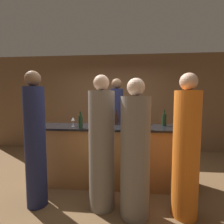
% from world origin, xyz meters
% --- Properties ---
extents(ground_plane, '(14.00, 14.00, 0.00)m').
position_xyz_m(ground_plane, '(0.00, 0.00, 0.00)').
color(ground_plane, brown).
extents(back_wall, '(8.00, 0.06, 2.80)m').
position_xyz_m(back_wall, '(0.00, 2.09, 1.40)').
color(back_wall, brown).
rests_on(back_wall, ground_plane).
extents(bar_counter, '(2.77, 0.67, 1.05)m').
position_xyz_m(bar_counter, '(0.00, 0.00, 0.53)').
color(bar_counter, '#996638').
rests_on(bar_counter, ground_plane).
extents(bartender, '(0.28, 0.28, 1.97)m').
position_xyz_m(bartender, '(0.07, 0.68, 0.95)').
color(bartender, '#1E234C').
rests_on(bartender, ground_plane).
extents(guest_0, '(0.38, 0.38, 1.82)m').
position_xyz_m(guest_0, '(0.42, -0.84, 0.84)').
color(guest_0, gray).
rests_on(guest_0, ground_plane).
extents(guest_1, '(0.29, 0.29, 1.94)m').
position_xyz_m(guest_1, '(-0.99, -0.75, 0.93)').
color(guest_1, '#1E234C').
rests_on(guest_1, ground_plane).
extents(guest_2, '(0.34, 0.34, 1.88)m').
position_xyz_m(guest_2, '(1.08, -0.78, 0.88)').
color(guest_2, orange).
rests_on(guest_2, ground_plane).
extents(guest_3, '(0.36, 0.36, 1.88)m').
position_xyz_m(guest_3, '(-0.04, -0.71, 0.87)').
color(guest_3, gray).
rests_on(guest_3, ground_plane).
extents(wine_bottle_0, '(0.07, 0.07, 0.29)m').
position_xyz_m(wine_bottle_0, '(-0.46, -0.25, 1.17)').
color(wine_bottle_0, black).
rests_on(wine_bottle_0, bar_counter).
extents(wine_bottle_1, '(0.07, 0.07, 0.29)m').
position_xyz_m(wine_bottle_1, '(0.98, 0.15, 1.17)').
color(wine_bottle_1, black).
rests_on(wine_bottle_1, bar_counter).
extents(wine_bottle_2, '(0.08, 0.08, 0.28)m').
position_xyz_m(wine_bottle_2, '(0.10, 0.23, 1.16)').
color(wine_bottle_2, black).
rests_on(wine_bottle_2, bar_counter).
extents(wine_glass_0, '(0.06, 0.06, 0.17)m').
position_xyz_m(wine_glass_0, '(-0.65, -0.07, 1.18)').
color(wine_glass_0, silver).
rests_on(wine_glass_0, bar_counter).
extents(wine_glass_1, '(0.08, 0.08, 0.14)m').
position_xyz_m(wine_glass_1, '(1.29, -0.10, 1.16)').
color(wine_glass_1, silver).
rests_on(wine_glass_1, bar_counter).
extents(wine_glass_2, '(0.07, 0.07, 0.16)m').
position_xyz_m(wine_glass_2, '(0.65, -0.26, 1.17)').
color(wine_glass_2, silver).
rests_on(wine_glass_2, bar_counter).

